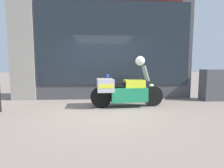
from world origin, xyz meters
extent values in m
plane|color=gray|center=(0.00, 0.00, 0.00)|extent=(60.00, 60.00, 0.00)
cube|color=#424247|center=(0.00, 2.00, 2.05)|extent=(6.90, 0.40, 4.10)
cube|color=gray|center=(-3.00, 2.03, 2.05)|extent=(0.90, 0.55, 4.10)
cube|color=#1E262D|center=(0.42, 1.79, 2.10)|extent=(5.77, 0.02, 3.10)
cube|color=slate|center=(0.38, 2.01, 0.28)|extent=(5.55, 0.30, 0.55)
cube|color=silver|center=(0.38, 2.15, 1.14)|extent=(5.55, 0.02, 1.23)
cube|color=beige|center=(0.38, 2.01, 1.75)|extent=(5.55, 0.30, 0.02)
cube|color=maroon|center=(-1.60, 2.01, 1.79)|extent=(0.18, 0.04, 0.06)
cube|color=black|center=(-0.28, 2.01, 1.79)|extent=(0.18, 0.04, 0.06)
cube|color=#B7B2A8|center=(1.03, 2.01, 1.79)|extent=(0.18, 0.04, 0.06)
cube|color=#C68E19|center=(2.35, 2.01, 1.79)|extent=(0.18, 0.04, 0.06)
cube|color=#2D8E42|center=(-1.59, 1.94, 0.69)|extent=(0.19, 0.02, 0.27)
cube|color=#2866B7|center=(-0.28, 1.94, 0.69)|extent=(0.19, 0.02, 0.27)
cube|color=yellow|center=(1.03, 1.94, 0.69)|extent=(0.19, 0.03, 0.27)
cube|color=white|center=(2.34, 1.94, 0.69)|extent=(0.19, 0.04, 0.27)
cylinder|color=black|center=(1.58, 0.59, 0.33)|extent=(0.66, 0.19, 0.65)
cylinder|color=black|center=(-0.07, 0.47, 0.33)|extent=(0.66, 0.19, 0.65)
cube|color=#1E8456|center=(0.79, 0.53, 0.40)|extent=(1.16, 0.60, 0.44)
cube|color=yellow|center=(0.97, 0.55, 0.72)|extent=(0.64, 0.51, 0.26)
cube|color=black|center=(0.54, 0.51, 0.74)|extent=(0.68, 0.44, 0.10)
cube|color=#B7B7BC|center=(0.05, 0.48, 0.70)|extent=(0.54, 0.79, 0.38)
cube|color=yellow|center=(0.05, 0.48, 0.70)|extent=(0.50, 0.79, 0.11)
cube|color=#B2BCC6|center=(1.33, 0.57, 1.06)|extent=(0.20, 0.37, 0.48)
sphere|color=white|center=(1.53, 0.59, 0.65)|extent=(0.14, 0.14, 0.14)
sphere|color=blue|center=(0.13, 0.48, 0.98)|extent=(0.09, 0.09, 0.09)
cube|color=#4C4C51|center=(4.07, 1.43, 0.58)|extent=(0.74, 0.53, 1.16)
sphere|color=white|center=(1.15, 0.56, 1.44)|extent=(0.29, 0.29, 0.29)
camera|label=1|loc=(-0.01, -4.86, 1.29)|focal=28.00mm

